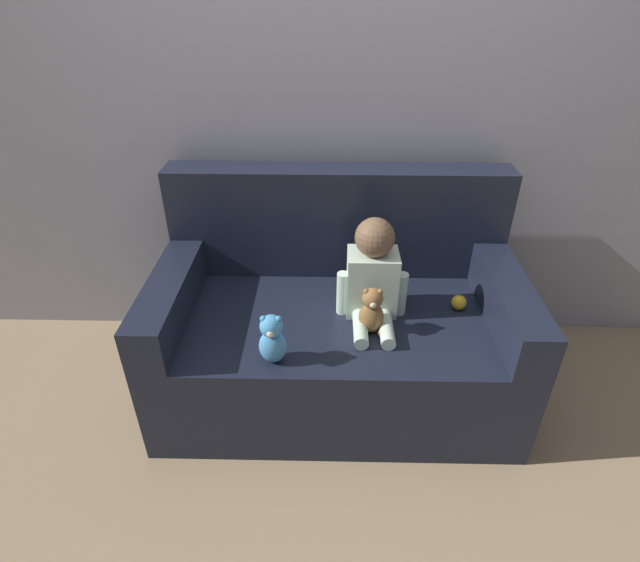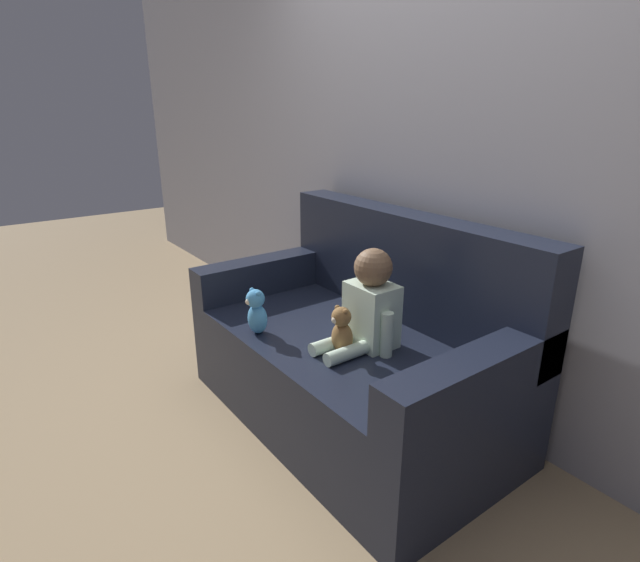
% 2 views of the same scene
% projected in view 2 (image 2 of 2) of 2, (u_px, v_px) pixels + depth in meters
% --- Properties ---
extents(ground_plane, '(12.00, 12.00, 0.00)m').
position_uv_depth(ground_plane, '(347.00, 417.00, 2.57)').
color(ground_plane, '#9E8460').
extents(wall_back, '(8.00, 0.05, 2.60)m').
position_uv_depth(wall_back, '(438.00, 152.00, 2.44)').
color(wall_back, '#93939E').
rests_on(wall_back, ground_plane).
extents(couch, '(1.63, 0.92, 1.02)m').
position_uv_depth(couch, '(358.00, 353.00, 2.49)').
color(couch, black).
rests_on(couch, ground_plane).
extents(person_baby, '(0.31, 0.38, 0.45)m').
position_uv_depth(person_baby, '(369.00, 306.00, 2.22)').
color(person_baby, silver).
rests_on(person_baby, couch).
extents(teddy_bear_brown, '(0.13, 0.10, 0.22)m').
position_uv_depth(teddy_bear_brown, '(342.00, 332.00, 2.18)').
color(teddy_bear_brown, olive).
rests_on(teddy_bear_brown, couch).
extents(plush_toy_side, '(0.11, 0.10, 0.22)m').
position_uv_depth(plush_toy_side, '(257.00, 312.00, 2.37)').
color(plush_toy_side, '#4C9EDB').
rests_on(plush_toy_side, couch).
extents(toy_ball, '(0.07, 0.07, 0.07)m').
position_uv_depth(toy_ball, '(440.00, 372.00, 1.99)').
color(toy_ball, gold).
rests_on(toy_ball, couch).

